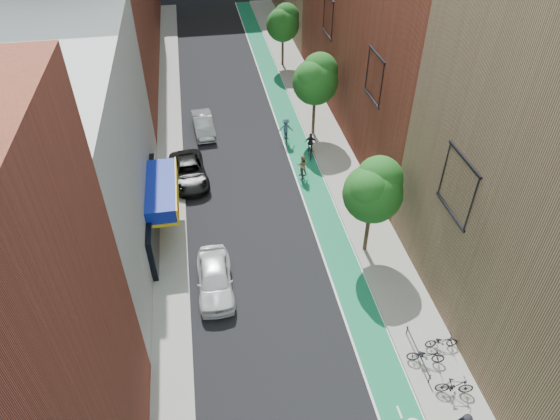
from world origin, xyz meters
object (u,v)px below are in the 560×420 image
cyclist_lane_near (302,169)px  cyclist_lane_far (286,132)px  parked_car_white (215,279)px  parked_car_black (189,172)px  parked_car_silver (203,125)px  cyclist_lane_mid (311,148)px

cyclist_lane_near → cyclist_lane_far: bearing=-75.6°
cyclist_lane_far → parked_car_white: bearing=74.5°
parked_car_white → cyclist_lane_near: size_ratio=2.51×
parked_car_black → parked_car_silver: size_ratio=1.19×
cyclist_lane_near → parked_car_black: bearing=3.3°
parked_car_silver → cyclist_lane_near: cyclist_lane_near is taller
parked_car_white → cyclist_lane_near: (6.97, 9.57, -0.03)m
cyclist_lane_mid → parked_car_black: bearing=25.0°
parked_car_black → parked_car_silver: bearing=72.4°
parked_car_silver → cyclist_lane_mid: size_ratio=2.32×
parked_car_black → cyclist_lane_far: (7.80, 3.98, 0.20)m
parked_car_silver → parked_car_black: bearing=-106.0°
parked_car_white → parked_car_black: bearing=96.0°
parked_car_black → cyclist_lane_mid: (9.30, 1.66, -0.02)m
cyclist_lane_mid → cyclist_lane_near: bearing=81.1°
cyclist_lane_near → cyclist_lane_mid: bearing=-102.0°
cyclist_lane_mid → cyclist_lane_far: (-1.50, 2.32, 0.22)m
parked_car_black → cyclist_lane_far: bearing=21.4°
cyclist_lane_far → cyclist_lane_near: bearing=101.7°
parked_car_silver → cyclist_lane_far: size_ratio=2.13×
parked_car_black → parked_car_silver: 6.73m
parked_car_white → cyclist_lane_mid: (8.23, 12.43, -0.11)m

